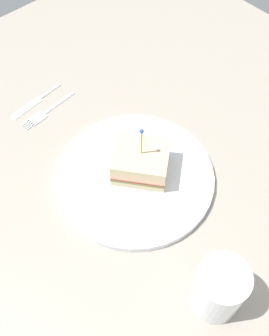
# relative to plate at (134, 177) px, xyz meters

# --- Properties ---
(ground_plane) EXTENTS (1.11, 1.11, 0.02)m
(ground_plane) POSITION_rel_plate_xyz_m (0.00, 0.00, -0.02)
(ground_plane) COLOR #9E9384
(plate) EXTENTS (0.28, 0.28, 0.01)m
(plate) POSITION_rel_plate_xyz_m (0.00, 0.00, 0.00)
(plate) COLOR white
(plate) RESTS_ON ground_plane
(sandwich_half_center) EXTENTS (0.12, 0.12, 0.11)m
(sandwich_half_center) POSITION_rel_plate_xyz_m (-0.01, 0.00, 0.03)
(sandwich_half_center) COLOR beige
(sandwich_half_center) RESTS_ON plate
(drink_glass) EXTENTS (0.07, 0.07, 0.10)m
(drink_glass) POSITION_rel_plate_xyz_m (0.06, 0.23, 0.04)
(drink_glass) COLOR beige
(drink_glass) RESTS_ON ground_plane
(fork) EXTENTS (0.13, 0.03, 0.00)m
(fork) POSITION_rel_plate_xyz_m (0.03, -0.23, -0.00)
(fork) COLOR silver
(fork) RESTS_ON ground_plane
(knife) EXTENTS (0.13, 0.02, 0.00)m
(knife) POSITION_rel_plate_xyz_m (0.03, -0.27, -0.00)
(knife) COLOR silver
(knife) RESTS_ON ground_plane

